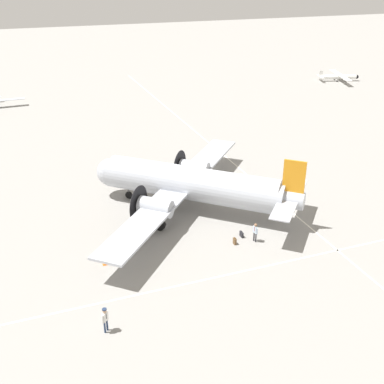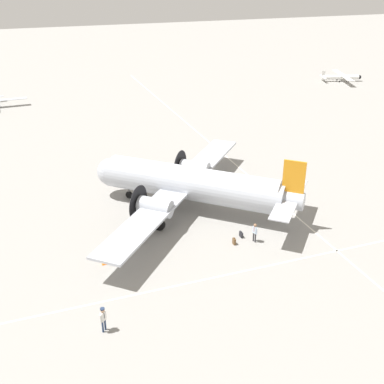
{
  "view_description": "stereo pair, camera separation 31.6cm",
  "coord_description": "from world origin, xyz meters",
  "px_view_note": "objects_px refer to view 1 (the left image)",
  "views": [
    {
      "loc": [
        -37.01,
        13.73,
        20.6
      ],
      "look_at": [
        0.0,
        0.0,
        1.81
      ],
      "focal_mm": 45.0,
      "sensor_mm": 36.0,
      "label": 1
    },
    {
      "loc": [
        -37.12,
        13.44,
        20.6
      ],
      "look_at": [
        0.0,
        0.0,
        1.81
      ],
      "focal_mm": 45.0,
      "sensor_mm": 36.0,
      "label": 2
    }
  ],
  "objects_px": {
    "crew_foreground": "(105,317)",
    "light_aircraft_distant": "(339,77)",
    "suitcase_near_door": "(235,241)",
    "suitcase_upright_spare": "(242,234)",
    "airliner_main": "(187,183)",
    "traffic_cone": "(105,261)",
    "passenger_boarding": "(255,230)"
  },
  "relations": [
    {
      "from": "crew_foreground",
      "to": "light_aircraft_distant",
      "type": "height_order",
      "value": "light_aircraft_distant"
    },
    {
      "from": "suitcase_near_door",
      "to": "suitcase_upright_spare",
      "type": "relative_size",
      "value": 1.14
    },
    {
      "from": "airliner_main",
      "to": "suitcase_upright_spare",
      "type": "relative_size",
      "value": 42.43
    },
    {
      "from": "crew_foreground",
      "to": "suitcase_upright_spare",
      "type": "xyz_separation_m",
      "value": [
        7.41,
        -12.81,
        -0.86
      ]
    },
    {
      "from": "light_aircraft_distant",
      "to": "traffic_cone",
      "type": "bearing_deg",
      "value": -121.85
    },
    {
      "from": "crew_foreground",
      "to": "traffic_cone",
      "type": "height_order",
      "value": "crew_foreground"
    },
    {
      "from": "passenger_boarding",
      "to": "light_aircraft_distant",
      "type": "relative_size",
      "value": 0.16
    },
    {
      "from": "passenger_boarding",
      "to": "suitcase_near_door",
      "type": "relative_size",
      "value": 2.84
    },
    {
      "from": "crew_foreground",
      "to": "suitcase_near_door",
      "type": "xyz_separation_m",
      "value": [
        6.56,
        -11.79,
        -0.82
      ]
    },
    {
      "from": "airliner_main",
      "to": "crew_foreground",
      "type": "xyz_separation_m",
      "value": [
        -13.73,
        10.3,
        -1.56
      ]
    },
    {
      "from": "suitcase_upright_spare",
      "to": "airliner_main",
      "type": "bearing_deg",
      "value": 21.63
    },
    {
      "from": "suitcase_upright_spare",
      "to": "traffic_cone",
      "type": "height_order",
      "value": "traffic_cone"
    },
    {
      "from": "crew_foreground",
      "to": "traffic_cone",
      "type": "xyz_separation_m",
      "value": [
        7.34,
        -1.37,
        -0.84
      ]
    },
    {
      "from": "airliner_main",
      "to": "traffic_cone",
      "type": "height_order",
      "value": "airliner_main"
    },
    {
      "from": "passenger_boarding",
      "to": "suitcase_near_door",
      "type": "height_order",
      "value": "passenger_boarding"
    },
    {
      "from": "airliner_main",
      "to": "crew_foreground",
      "type": "height_order",
      "value": "airliner_main"
    },
    {
      "from": "suitcase_near_door",
      "to": "traffic_cone",
      "type": "relative_size",
      "value": 1.1
    },
    {
      "from": "crew_foreground",
      "to": "airliner_main",
      "type": "bearing_deg",
      "value": -169.67
    },
    {
      "from": "passenger_boarding",
      "to": "light_aircraft_distant",
      "type": "height_order",
      "value": "light_aircraft_distant"
    },
    {
      "from": "crew_foreground",
      "to": "suitcase_upright_spare",
      "type": "height_order",
      "value": "crew_foreground"
    },
    {
      "from": "traffic_cone",
      "to": "airliner_main",
      "type": "bearing_deg",
      "value": -54.42
    },
    {
      "from": "passenger_boarding",
      "to": "suitcase_near_door",
      "type": "xyz_separation_m",
      "value": [
        0.17,
        1.73,
        -0.74
      ]
    },
    {
      "from": "crew_foreground",
      "to": "suitcase_near_door",
      "type": "relative_size",
      "value": 2.98
    },
    {
      "from": "passenger_boarding",
      "to": "traffic_cone",
      "type": "distance_m",
      "value": 12.21
    },
    {
      "from": "suitcase_near_door",
      "to": "light_aircraft_distant",
      "type": "xyz_separation_m",
      "value": [
        47.52,
        -44.34,
        0.56
      ]
    },
    {
      "from": "airliner_main",
      "to": "passenger_boarding",
      "type": "distance_m",
      "value": 8.19
    },
    {
      "from": "passenger_boarding",
      "to": "traffic_cone",
      "type": "xyz_separation_m",
      "value": [
        0.96,
        12.15,
        -0.77
      ]
    },
    {
      "from": "airliner_main",
      "to": "suitcase_upright_spare",
      "type": "bearing_deg",
      "value": 153.32
    },
    {
      "from": "traffic_cone",
      "to": "suitcase_near_door",
      "type": "bearing_deg",
      "value": -94.32
    },
    {
      "from": "suitcase_upright_spare",
      "to": "light_aircraft_distant",
      "type": "distance_m",
      "value": 63.68
    },
    {
      "from": "suitcase_upright_spare",
      "to": "traffic_cone",
      "type": "xyz_separation_m",
      "value": [
        -0.06,
        11.44,
        0.01
      ]
    },
    {
      "from": "light_aircraft_distant",
      "to": "passenger_boarding",
      "type": "bearing_deg",
      "value": -114.11
    }
  ]
}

